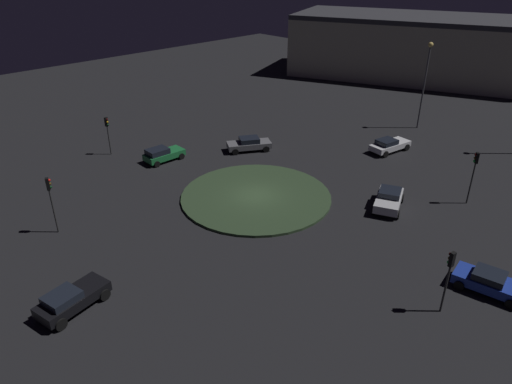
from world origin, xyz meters
TOP-DOWN VIEW (x-y plane):
  - ground_plane at (0.00, 0.00)m, footprint 119.95×119.95m
  - roundabout_island at (0.00, 0.00)m, footprint 12.57×12.57m
  - car_blue at (1.59, -18.57)m, footprint 2.52×4.26m
  - car_silver at (6.39, -8.69)m, footprint 4.40×3.36m
  - car_black at (-17.26, -2.45)m, footprint 4.43×2.64m
  - car_green at (-1.21, 11.84)m, footprint 3.97×2.03m
  - car_grey at (6.72, 7.88)m, footprint 4.71×3.80m
  - car_white at (16.76, -2.37)m, footprint 4.70×2.60m
  - traffic_light_south at (-2.17, -17.41)m, footprint 0.32×0.37m
  - traffic_light_north at (-4.00, 16.93)m, footprint 0.34×0.38m
  - traffic_light_northwest at (-14.21, 6.31)m, footprint 0.39×0.36m
  - traffic_light_southeast at (11.64, -12.80)m, footprint 0.38×0.39m
  - streetlamp_east at (25.47, -0.81)m, footprint 0.55×0.55m
  - store_building at (47.13, 12.01)m, footprint 28.09×40.55m

SIDE VIEW (x-z plane):
  - ground_plane at x=0.00m, z-range 0.00..0.00m
  - roundabout_island at x=0.00m, z-range 0.00..0.21m
  - car_blue at x=1.59m, z-range 0.02..1.37m
  - car_white at x=16.76m, z-range 0.03..1.42m
  - car_grey at x=6.72m, z-range 0.03..1.43m
  - car_green at x=-1.21m, z-range 0.02..1.44m
  - car_black at x=-17.26m, z-range 0.04..1.48m
  - car_silver at x=6.39m, z-range 0.04..1.52m
  - traffic_light_north at x=-4.00m, z-range 0.83..4.73m
  - traffic_light_south at x=-2.17m, z-range 0.87..4.96m
  - traffic_light_northwest at x=-14.21m, z-range 0.92..5.33m
  - traffic_light_southeast at x=11.64m, z-range 0.94..5.42m
  - store_building at x=47.13m, z-range 0.00..9.39m
  - streetlamp_east at x=25.47m, z-range 1.52..11.18m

